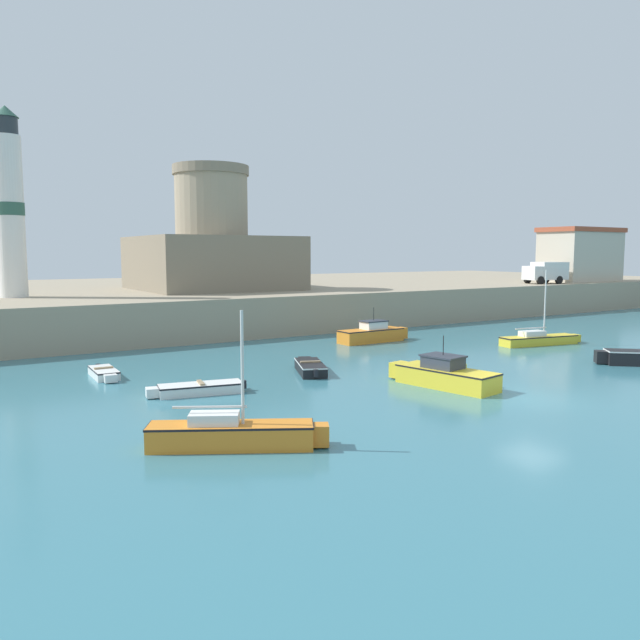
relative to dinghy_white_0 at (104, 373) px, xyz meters
The scene contains 14 objects.
ground_plane 20.07m from the dinghy_white_0, 45.36° to the right, with size 200.00×200.00×0.00m, color teal.
quay_seawall 31.37m from the dinghy_white_0, 63.26° to the left, with size 120.00×40.00×2.95m, color gray.
dinghy_white_0 is the anchor object (origin of this frame).
sailboat_yellow_1 27.48m from the dinghy_white_0, ahead, with size 6.17×2.22×4.97m.
dinghy_white_2 6.45m from the dinghy_white_0, 66.36° to the right, with size 4.31×1.86×0.54m.
motorboat_orange_4 18.80m from the dinghy_white_0, ahead, with size 5.41×1.59×2.38m.
dinghy_black_5 10.19m from the dinghy_white_0, 24.97° to the right, with size 2.41×3.92×0.62m.
motorboat_yellow_6 16.41m from the dinghy_white_0, 39.53° to the right, with size 2.53×5.60×2.36m.
sailboat_orange_7 13.64m from the dinghy_white_0, 86.90° to the right, with size 5.37×3.55×4.36m.
mooring_buoy 17.97m from the dinghy_white_0, 27.38° to the right, with size 0.58×0.58×0.58m, color yellow.
fortress 25.28m from the dinghy_white_0, 54.93° to the left, with size 12.49×12.49×10.58m.
lighthouse 20.17m from the dinghy_white_0, 96.07° to the left, with size 1.92×1.92×13.27m.
harbor_shed_far_end 55.70m from the dinghy_white_0, 12.48° to the left, with size 9.34×5.05×5.87m.
truck_on_quay 47.83m from the dinghy_white_0, 12.76° to the left, with size 4.60×2.83×2.20m.
Camera 1 is at (-21.20, -16.89, 6.12)m, focal length 35.00 mm.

